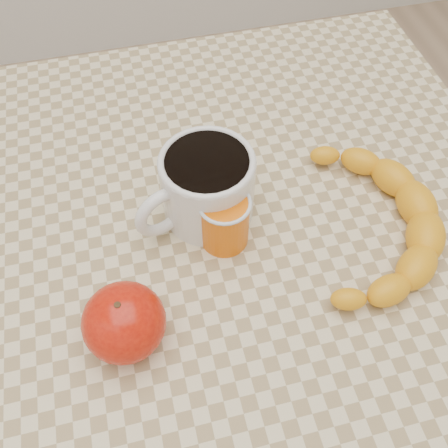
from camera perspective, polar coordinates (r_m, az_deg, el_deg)
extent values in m
plane|color=tan|center=(1.30, 0.00, -20.00)|extent=(3.00, 3.00, 0.00)
cube|color=beige|center=(0.63, 0.00, -2.11)|extent=(0.80, 0.80, 0.04)
cube|color=#95734C|center=(0.67, 0.00, -4.45)|extent=(0.74, 0.74, 0.06)
cylinder|color=#95734C|center=(1.16, -21.40, -1.55)|extent=(0.05, 0.05, 0.71)
cylinder|color=#95734C|center=(1.21, 12.23, 5.01)|extent=(0.05, 0.05, 0.71)
cylinder|color=silver|center=(0.60, -1.86, 4.22)|extent=(0.15, 0.15, 0.09)
cylinder|color=black|center=(0.57, -1.97, 6.91)|extent=(0.10, 0.10, 0.01)
torus|color=silver|center=(0.56, -1.98, 7.19)|extent=(0.11, 0.11, 0.01)
torus|color=silver|center=(0.58, -7.07, 1.32)|extent=(0.07, 0.04, 0.07)
cylinder|color=#DF5E07|center=(0.58, 0.04, 0.31)|extent=(0.06, 0.06, 0.07)
torus|color=silver|center=(0.55, 0.04, 2.43)|extent=(0.06, 0.06, 0.00)
ellipsoid|color=#9D0C05|center=(0.52, -11.34, -10.95)|extent=(0.10, 0.10, 0.08)
cylinder|color=#382311|center=(0.49, -11.97, -9.33)|extent=(0.01, 0.01, 0.01)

